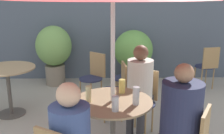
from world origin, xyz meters
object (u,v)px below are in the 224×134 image
(bistro_chair_6, at_px, (118,86))
(potted_plant_1, at_px, (133,53))
(beer_glass_1, at_px, (136,96))
(beer_glass_2, at_px, (122,86))
(bistro_chair_2, at_px, (143,96))
(beer_glass_3, at_px, (88,94))
(seated_person_2, at_px, (139,84))
(cafe_table_near, at_px, (113,115))
(bistro_chair_5, at_px, (130,74))
(bistro_chair_3, at_px, (208,64))
(seated_person_1, at_px, (179,118))
(beer_glass_0, at_px, (115,104))
(potted_plant_0, at_px, (54,50))
(bistro_chair_4, at_px, (94,73))
(cafe_table_far, at_px, (8,78))

(bistro_chair_6, xyz_separation_m, potted_plant_1, (0.37, 1.53, 0.16))
(beer_glass_1, distance_m, beer_glass_2, 0.35)
(bistro_chair_2, bearing_deg, beer_glass_3, -101.68)
(bistro_chair_6, height_order, seated_person_2, seated_person_2)
(beer_glass_3, bearing_deg, bistro_chair_6, 72.91)
(cafe_table_near, bearing_deg, bistro_chair_5, 79.22)
(beer_glass_2, bearing_deg, bistro_chair_3, 49.83)
(bistro_chair_5, xyz_separation_m, beer_glass_3, (-0.57, -1.73, 0.32))
(bistro_chair_3, bearing_deg, beer_glass_3, 36.39)
(seated_person_1, bearing_deg, potted_plant_1, -147.28)
(beer_glass_3, relative_size, potted_plant_1, 0.15)
(beer_glass_0, xyz_separation_m, potted_plant_0, (-1.15, 2.96, -0.10))
(potted_plant_0, bearing_deg, bistro_chair_5, -34.46)
(cafe_table_near, distance_m, potted_plant_0, 2.94)
(cafe_table_near, relative_size, beer_glass_2, 5.36)
(bistro_chair_4, xyz_separation_m, bistro_chair_5, (0.60, -0.05, 0.00))
(bistro_chair_2, relative_size, bistro_chair_3, 1.00)
(bistro_chair_4, height_order, beer_glass_3, beer_glass_3)
(beer_glass_3, bearing_deg, potted_plant_0, 107.95)
(cafe_table_far, relative_size, bistro_chair_4, 0.98)
(bistro_chair_2, xyz_separation_m, seated_person_1, (0.18, -1.07, 0.21))
(bistro_chair_3, height_order, potted_plant_1, potted_plant_1)
(cafe_table_near, bearing_deg, potted_plant_0, 112.69)
(bistro_chair_6, bearing_deg, potted_plant_1, 160.36)
(cafe_table_far, xyz_separation_m, potted_plant_0, (0.43, 1.42, 0.14))
(bistro_chair_3, height_order, bistro_chair_6, same)
(cafe_table_far, height_order, beer_glass_1, beer_glass_1)
(bistro_chair_3, xyz_separation_m, beer_glass_3, (-2.14, -2.37, 0.32))
(cafe_table_far, relative_size, seated_person_1, 0.67)
(bistro_chair_4, height_order, beer_glass_2, beer_glass_2)
(beer_glass_0, bearing_deg, potted_plant_0, 111.27)
(bistro_chair_6, height_order, beer_glass_1, beer_glass_1)
(beer_glass_1, bearing_deg, potted_plant_0, 115.86)
(bistro_chair_2, relative_size, bistro_chair_6, 1.00)
(bistro_chair_4, xyz_separation_m, beer_glass_3, (0.03, -1.79, 0.32))
(beer_glass_1, bearing_deg, bistro_chair_3, 55.68)
(bistro_chair_2, relative_size, beer_glass_3, 5.08)
(bistro_chair_5, bearing_deg, beer_glass_1, 5.97)
(bistro_chair_4, bearing_deg, potted_plant_1, 89.36)
(cafe_table_near, bearing_deg, cafe_table_far, 140.51)
(seated_person_2, distance_m, beer_glass_1, 0.72)
(beer_glass_0, bearing_deg, beer_glass_3, 139.64)
(beer_glass_0, height_order, beer_glass_2, beer_glass_2)
(cafe_table_far, xyz_separation_m, bistro_chair_2, (1.99, -0.57, -0.07))
(seated_person_1, bearing_deg, cafe_table_near, -90.00)
(seated_person_2, bearing_deg, bistro_chair_3, 78.78)
(cafe_table_far, distance_m, seated_person_2, 2.04)
(cafe_table_near, xyz_separation_m, potted_plant_0, (-1.13, 2.71, 0.14))
(bistro_chair_2, height_order, beer_glass_1, beer_glass_1)
(cafe_table_far, xyz_separation_m, beer_glass_1, (1.79, -1.39, 0.26))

